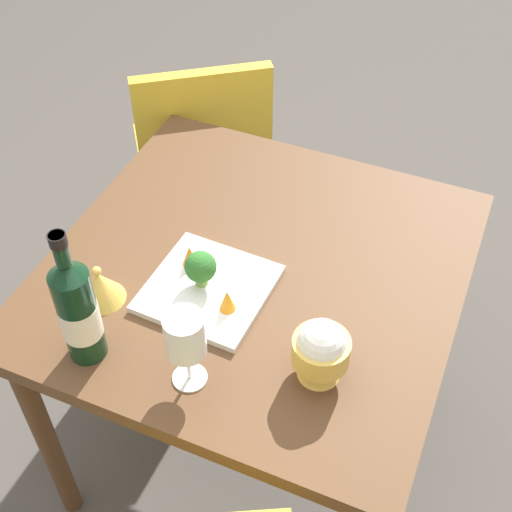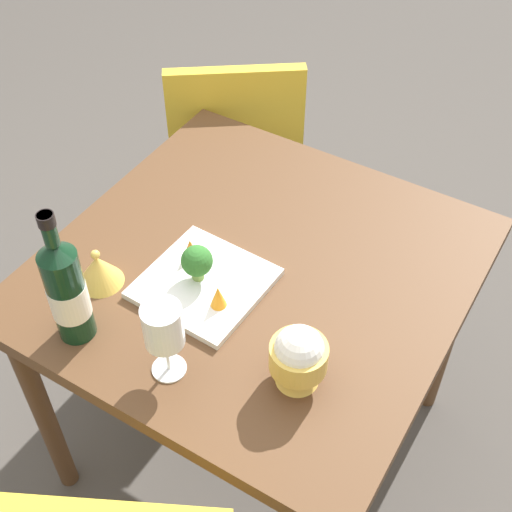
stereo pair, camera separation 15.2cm
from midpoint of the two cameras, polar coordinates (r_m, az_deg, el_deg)
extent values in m
plane|color=#4C4742|center=(2.14, 2.10, -14.70)|extent=(8.00, 8.00, 0.00)
cube|color=brown|center=(1.56, 2.79, -1.43)|extent=(0.89, 0.89, 0.04)
cylinder|color=brown|center=(2.02, 17.61, -5.84)|extent=(0.05, 0.05, 0.70)
cylinder|color=brown|center=(2.19, -1.42, 2.12)|extent=(0.05, 0.05, 0.70)
cylinder|color=brown|center=(1.83, -14.74, -12.35)|extent=(0.05, 0.05, 0.70)
cube|color=gold|center=(2.36, 0.08, 8.62)|extent=(0.56, 0.56, 0.02)
cube|color=gold|center=(2.09, 0.47, 10.25)|extent=(0.35, 0.27, 0.40)
cylinder|color=black|center=(2.63, -3.94, 6.74)|extent=(0.03, 0.03, 0.43)
cylinder|color=black|center=(2.65, 3.48, 7.09)|extent=(0.03, 0.03, 0.43)
cylinder|color=black|center=(2.37, -3.70, 1.59)|extent=(0.03, 0.03, 0.43)
cylinder|color=black|center=(2.40, 4.45, 2.02)|extent=(0.03, 0.03, 0.43)
cylinder|color=black|center=(1.37, -12.08, -3.35)|extent=(0.07, 0.07, 0.22)
cone|color=black|center=(1.28, -12.92, 0.33)|extent=(0.07, 0.07, 0.03)
cylinder|color=black|center=(1.24, -13.29, 1.95)|extent=(0.03, 0.03, 0.07)
cylinder|color=black|center=(1.23, -13.47, 2.73)|extent=(0.03, 0.03, 0.02)
cylinder|color=silver|center=(1.37, -12.01, -3.65)|extent=(0.08, 0.08, 0.08)
cylinder|color=white|center=(1.37, -4.01, -9.31)|extent=(0.07, 0.07, 0.00)
cylinder|color=white|center=(1.33, -4.11, -8.21)|extent=(0.01, 0.01, 0.08)
cylinder|color=white|center=(1.26, -4.31, -5.86)|extent=(0.08, 0.08, 0.09)
cone|color=gold|center=(1.34, 6.69, -9.65)|extent=(0.08, 0.08, 0.04)
cylinder|color=gold|center=(1.30, 6.88, -8.39)|extent=(0.11, 0.11, 0.05)
sphere|color=white|center=(1.28, 6.97, -7.80)|extent=(0.09, 0.09, 0.09)
cone|color=gold|center=(1.50, -9.95, -1.25)|extent=(0.10, 0.10, 0.07)
sphere|color=gold|center=(1.47, -10.17, -0.04)|extent=(0.02, 0.02, 0.02)
cube|color=white|center=(1.49, -1.36, -2.40)|extent=(0.26, 0.26, 0.02)
cylinder|color=#729E4C|center=(1.49, -1.86, -1.56)|extent=(0.03, 0.03, 0.03)
sphere|color=#2D6B28|center=(1.46, -1.90, -0.55)|extent=(0.07, 0.07, 0.07)
cone|color=orange|center=(1.42, -0.02, -3.51)|extent=(0.03, 0.03, 0.05)
cone|color=orange|center=(1.52, -2.55, 0.46)|extent=(0.03, 0.03, 0.05)
camera|label=1|loc=(0.08, -87.13, 2.93)|focal=48.90mm
camera|label=2|loc=(0.08, 92.87, -2.93)|focal=48.90mm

